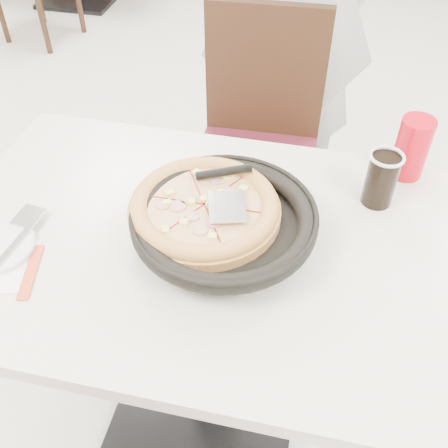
% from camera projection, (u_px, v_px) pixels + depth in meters
% --- Properties ---
extents(floor, '(7.00, 7.00, 0.00)m').
position_uv_depth(floor, '(315.00, 290.00, 2.03)').
color(floor, beige).
rests_on(floor, ground).
extents(main_table, '(1.28, 0.92, 0.75)m').
position_uv_depth(main_table, '(206.00, 332.00, 1.45)').
color(main_table, silver).
rests_on(main_table, floor).
extents(chair_far, '(0.43, 0.43, 0.95)m').
position_uv_depth(chair_far, '(255.00, 159.00, 1.85)').
color(chair_far, black).
rests_on(chair_far, floor).
extents(trivet, '(0.13, 0.13, 0.04)m').
position_uv_depth(trivet, '(216.00, 223.00, 1.19)').
color(trivet, black).
rests_on(trivet, main_table).
extents(pizza_pan, '(0.39, 0.39, 0.01)m').
position_uv_depth(pizza_pan, '(224.00, 227.00, 1.15)').
color(pizza_pan, black).
rests_on(pizza_pan, trivet).
extents(pizza, '(0.37, 0.37, 0.02)m').
position_uv_depth(pizza, '(205.00, 211.00, 1.16)').
color(pizza, '#CA8F47').
rests_on(pizza, pizza_pan).
extents(pizza_server, '(0.10, 0.12, 0.00)m').
position_uv_depth(pizza_server, '(227.00, 207.00, 1.12)').
color(pizza_server, silver).
rests_on(pizza_server, pizza).
extents(fork, '(0.03, 0.15, 0.00)m').
position_uv_depth(fork, '(18.00, 240.00, 1.16)').
color(fork, silver).
rests_on(fork, side_plate).
extents(cola_glass, '(0.08, 0.08, 0.13)m').
position_uv_depth(cola_glass, '(381.00, 180.00, 1.23)').
color(cola_glass, black).
rests_on(cola_glass, main_table).
extents(red_cup, '(0.09, 0.09, 0.16)m').
position_uv_depth(red_cup, '(412.00, 148.00, 1.30)').
color(red_cup, red).
rests_on(red_cup, main_table).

